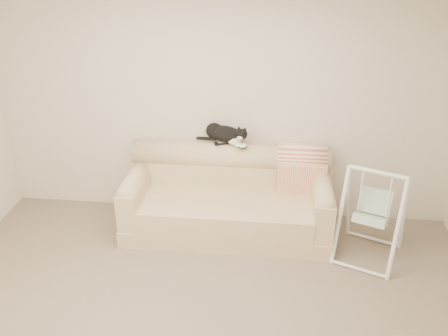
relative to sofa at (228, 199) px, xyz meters
name	(u,v)px	position (x,y,z in m)	size (l,w,h in m)	color
ground_plane	(198,332)	(-0.09, -1.62, -0.35)	(5.00, 5.00, 0.00)	#726352
room_shell	(193,166)	(-0.09, -1.62, 1.18)	(5.04, 4.04, 2.60)	beige
sofa	(228,199)	(0.00, 0.00, 0.00)	(2.20, 0.93, 0.90)	tan
remote_a	(223,143)	(-0.09, 0.24, 0.56)	(0.18, 0.12, 0.03)	black
remote_b	(240,145)	(0.11, 0.21, 0.56)	(0.15, 0.16, 0.02)	black
tuxedo_cat	(225,134)	(-0.06, 0.26, 0.66)	(0.58, 0.37, 0.23)	black
throw_blanket	(302,163)	(0.77, 0.23, 0.37)	(0.52, 0.38, 0.58)	#CB583E
baby_swing	(372,214)	(1.45, -0.37, 0.13)	(0.78, 0.80, 0.97)	white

